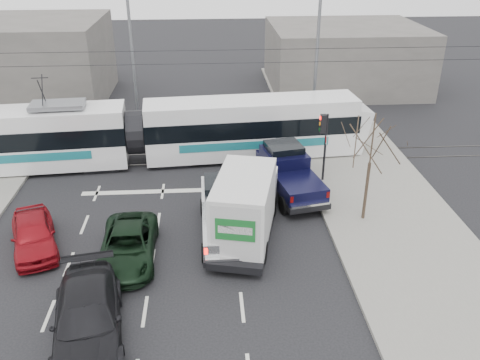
{
  "coord_description": "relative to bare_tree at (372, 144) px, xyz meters",
  "views": [
    {
      "loc": [
        0.69,
        -16.97,
        12.0
      ],
      "look_at": [
        2.05,
        3.42,
        1.8
      ],
      "focal_mm": 38.0,
      "sensor_mm": 36.0,
      "label": 1
    }
  ],
  "objects": [
    {
      "name": "street_lamp_near",
      "position": [
        -0.29,
        11.5,
        1.32
      ],
      "size": [
        2.38,
        0.25,
        9.0
      ],
      "color": "slate",
      "rests_on": "ground"
    },
    {
      "name": "rails",
      "position": [
        -7.6,
        7.5,
        -3.78
      ],
      "size": [
        60.0,
        1.6,
        0.03
      ],
      "primitive_type": "cube",
      "color": "#33302D",
      "rests_on": "ground"
    },
    {
      "name": "red_car",
      "position": [
        -14.2,
        -1.31,
        -3.08
      ],
      "size": [
        2.97,
        4.49,
        1.42
      ],
      "primitive_type": "imported",
      "rotation": [
        0.0,
        0.0,
        0.34
      ],
      "color": "maroon",
      "rests_on": "ground"
    },
    {
      "name": "sidewalk_right",
      "position": [
        1.4,
        -2.5,
        -3.72
      ],
      "size": [
        6.0,
        60.0,
        0.15
      ],
      "primitive_type": "cube",
      "color": "gray",
      "rests_on": "ground"
    },
    {
      "name": "silver_pickup",
      "position": [
        -6.3,
        -0.45,
        -2.75
      ],
      "size": [
        2.16,
        5.82,
        2.1
      ],
      "rotation": [
        0.0,
        0.0,
        0.01
      ],
      "color": "black",
      "rests_on": "ground"
    },
    {
      "name": "box_truck",
      "position": [
        -5.43,
        -1.03,
        -2.25
      ],
      "size": [
        3.51,
        6.59,
        3.13
      ],
      "rotation": [
        0.0,
        0.0,
        -0.23
      ],
      "color": "black",
      "rests_on": "ground"
    },
    {
      "name": "catenary",
      "position": [
        -7.6,
        7.5,
        0.09
      ],
      "size": [
        60.0,
        0.2,
        7.0
      ],
      "color": "black",
      "rests_on": "ground"
    },
    {
      "name": "tram",
      "position": [
        -10.96,
        7.05,
        -1.98
      ],
      "size": [
        25.08,
        4.54,
        5.1
      ],
      "rotation": [
        0.0,
        0.0,
        0.08
      ],
      "color": "white",
      "rests_on": "ground"
    },
    {
      "name": "dark_car",
      "position": [
        -10.95,
        -6.61,
        -3.01
      ],
      "size": [
        3.06,
        5.66,
        1.56
      ],
      "primitive_type": "imported",
      "rotation": [
        0.0,
        0.0,
        0.17
      ],
      "color": "black",
      "rests_on": "ground"
    },
    {
      "name": "building_right",
      "position": [
        4.4,
        21.5,
        -1.29
      ],
      "size": [
        12.0,
        10.0,
        5.0
      ],
      "primitive_type": "cube",
      "color": "#68625E",
      "rests_on": "ground"
    },
    {
      "name": "street_lamp_far",
      "position": [
        -11.79,
        13.5,
        1.32
      ],
      "size": [
        2.38,
        0.25,
        9.0
      ],
      "color": "slate",
      "rests_on": "ground"
    },
    {
      "name": "navy_pickup",
      "position": [
        -3.0,
        3.11,
        -2.66
      ],
      "size": [
        3.04,
        5.71,
        2.29
      ],
      "rotation": [
        0.0,
        0.0,
        0.2
      ],
      "color": "black",
      "rests_on": "ground"
    },
    {
      "name": "ground",
      "position": [
        -7.6,
        -2.5,
        -3.79
      ],
      "size": [
        120.0,
        120.0,
        0.0
      ],
      "primitive_type": "plane",
      "color": "black",
      "rests_on": "ground"
    },
    {
      "name": "traffic_signal",
      "position": [
        -1.13,
        4.0,
        -1.05
      ],
      "size": [
        0.44,
        0.44,
        3.6
      ],
      "color": "black",
      "rests_on": "ground"
    },
    {
      "name": "green_car",
      "position": [
        -10.24,
        -2.32,
        -3.14
      ],
      "size": [
        2.26,
        4.73,
        1.3
      ],
      "primitive_type": "imported",
      "rotation": [
        0.0,
        0.0,
        0.02
      ],
      "color": "black",
      "rests_on": "ground"
    },
    {
      "name": "bare_tree",
      "position": [
        0.0,
        0.0,
        0.0
      ],
      "size": [
        2.4,
        2.4,
        5.0
      ],
      "color": "#47382B",
      "rests_on": "ground"
    },
    {
      "name": "building_left",
      "position": [
        -21.6,
        19.5,
        -0.79
      ],
      "size": [
        14.0,
        10.0,
        6.0
      ],
      "primitive_type": "cube",
      "color": "#68625E",
      "rests_on": "ground"
    }
  ]
}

